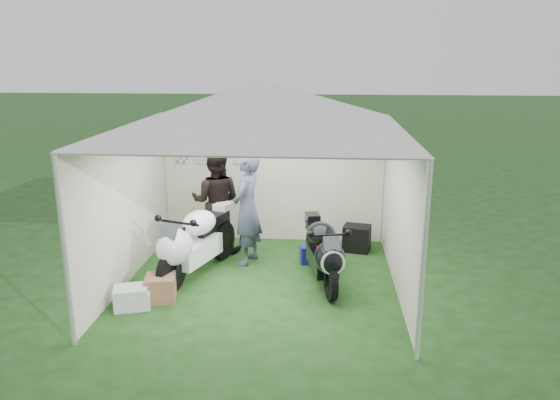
# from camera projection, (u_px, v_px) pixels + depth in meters

# --- Properties ---
(ground) EXTENTS (80.00, 80.00, 0.00)m
(ground) POSITION_uv_depth(u_px,v_px,m) (261.00, 282.00, 8.24)
(ground) COLOR #184112
(ground) RESTS_ON ground
(canopy_tent) EXTENTS (5.66, 5.66, 3.00)m
(canopy_tent) POSITION_uv_depth(u_px,v_px,m) (259.00, 110.00, 7.61)
(canopy_tent) COLOR silver
(canopy_tent) RESTS_ON ground
(motorcycle_white) EXTENTS (0.95, 2.05, 1.04)m
(motorcycle_white) POSITION_uv_depth(u_px,v_px,m) (194.00, 241.00, 8.30)
(motorcycle_white) COLOR black
(motorcycle_white) RESTS_ON ground
(motorcycle_black) EXTENTS (0.67, 1.88, 0.93)m
(motorcycle_black) POSITION_uv_depth(u_px,v_px,m) (323.00, 251.00, 8.05)
(motorcycle_black) COLOR black
(motorcycle_black) RESTS_ON ground
(paddock_stand) EXTENTS (0.43, 0.31, 0.29)m
(paddock_stand) POSITION_uv_depth(u_px,v_px,m) (312.00, 254.00, 8.98)
(paddock_stand) COLOR #2422C2
(paddock_stand) RESTS_ON ground
(person_dark_jacket) EXTENTS (0.88, 0.69, 1.78)m
(person_dark_jacket) POSITION_uv_depth(u_px,v_px,m) (216.00, 201.00, 9.35)
(person_dark_jacket) COLOR black
(person_dark_jacket) RESTS_ON ground
(person_blue_jacket) EXTENTS (0.60, 0.77, 1.84)m
(person_blue_jacket) POSITION_uv_depth(u_px,v_px,m) (247.00, 209.00, 8.79)
(person_blue_jacket) COLOR slate
(person_blue_jacket) RESTS_ON ground
(equipment_box) EXTENTS (0.52, 0.45, 0.45)m
(equipment_box) POSITION_uv_depth(u_px,v_px,m) (357.00, 238.00, 9.50)
(equipment_box) COLOR black
(equipment_box) RESTS_ON ground
(crate_0) EXTENTS (0.53, 0.46, 0.30)m
(crate_0) POSITION_uv_depth(u_px,v_px,m) (131.00, 297.00, 7.37)
(crate_0) COLOR silver
(crate_0) RESTS_ON ground
(crate_1) EXTENTS (0.46, 0.46, 0.36)m
(crate_1) POSITION_uv_depth(u_px,v_px,m) (161.00, 288.00, 7.60)
(crate_1) COLOR #8F6042
(crate_1) RESTS_ON ground
(crate_2) EXTENTS (0.38, 0.35, 0.23)m
(crate_2) POSITION_uv_depth(u_px,v_px,m) (138.00, 300.00, 7.36)
(crate_2) COLOR silver
(crate_2) RESTS_ON ground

